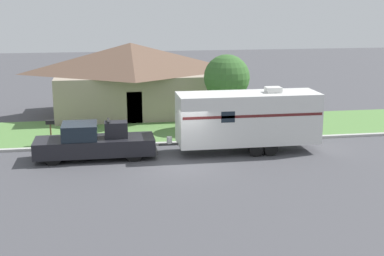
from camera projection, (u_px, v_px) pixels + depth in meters
name	position (u px, v px, depth m)	size (l,w,h in m)	color
ground_plane	(185.00, 164.00, 26.31)	(120.00, 120.00, 0.00)	#47474C
curb_strip	(175.00, 143.00, 29.89)	(80.00, 0.30, 0.14)	#ADADA8
lawn_strip	(167.00, 129.00, 33.40)	(80.00, 7.00, 0.03)	#568442
house_across_street	(131.00, 77.00, 37.56)	(11.08, 7.28, 4.98)	gray
pickup_truck	(94.00, 143.00, 27.04)	(6.11, 1.97, 1.99)	black
travel_trailer	(248.00, 118.00, 28.08)	(8.44, 2.29, 3.44)	black
mailbox	(50.00, 126.00, 29.53)	(0.48, 0.20, 1.41)	brown
tree_in_yard	(227.00, 78.00, 32.86)	(2.84, 2.84, 4.65)	brown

